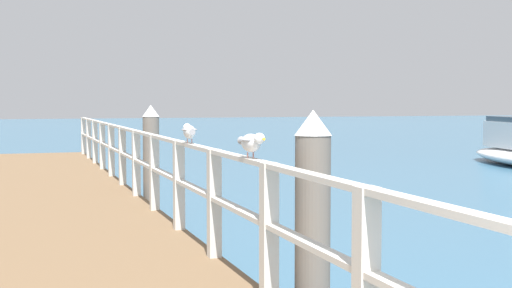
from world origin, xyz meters
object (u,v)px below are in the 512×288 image
object	(u,v)px
seagull_foreground	(251,142)
dock_piling_near	(313,229)
dock_piling_far	(151,159)
seagull_background	(189,131)

from	to	relation	value
seagull_foreground	dock_piling_near	bearing A→B (deg)	130.25
dock_piling_near	dock_piling_far	world-z (taller)	same
dock_piling_far	seagull_background	world-z (taller)	dock_piling_far
dock_piling_near	dock_piling_far	xyz separation A→B (m)	(0.00, 6.99, 0.00)
seagull_foreground	seagull_background	world-z (taller)	same
seagull_background	dock_piling_near	bearing A→B (deg)	-76.78
dock_piling_near	seagull_background	size ratio (longest dim) A/B	3.97
dock_piling_near	seagull_background	distance (m)	2.67
dock_piling_far	dock_piling_near	bearing A→B (deg)	-90.00
dock_piling_near	dock_piling_far	distance (m)	6.99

